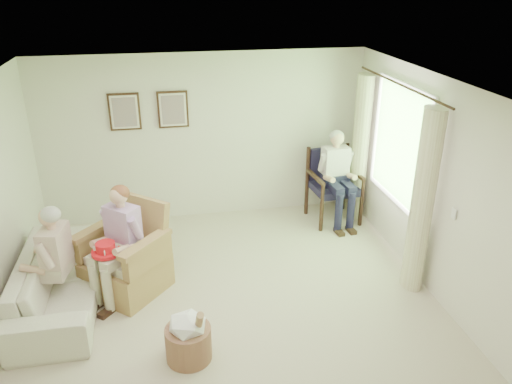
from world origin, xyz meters
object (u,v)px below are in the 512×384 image
(wood_armchair, at_px, (332,182))
(sofa, at_px, (60,279))
(person_wicker, at_px, (121,236))
(red_hat, at_px, (106,250))
(hatbox, at_px, (188,336))
(wicker_armchair, at_px, (126,263))
(person_dark, at_px, (337,171))
(person_sofa, at_px, (52,255))

(wood_armchair, height_order, sofa, wood_armchair)
(person_wicker, height_order, red_hat, person_wicker)
(hatbox, bearing_deg, sofa, 138.78)
(wicker_armchair, height_order, wood_armchair, wicker_armchair)
(wood_armchair, bearing_deg, hatbox, -136.51)
(sofa, distance_m, hatbox, 1.90)
(person_dark, relative_size, hatbox, 2.08)
(sofa, height_order, person_sofa, person_sofa)
(wicker_armchair, relative_size, person_wicker, 0.81)
(wicker_armchair, xyz_separation_m, person_sofa, (-0.75, -0.31, 0.38))
(wicker_armchair, distance_m, person_dark, 3.42)
(person_dark, bearing_deg, person_wicker, -161.40)
(person_sofa, height_order, hatbox, person_sofa)
(wicker_armchair, height_order, hatbox, wicker_armchair)
(person_dark, bearing_deg, sofa, -165.66)
(sofa, relative_size, person_sofa, 1.71)
(wood_armchair, distance_m, person_wicker, 3.53)
(hatbox, bearing_deg, wicker_armchair, 115.71)
(wood_armchair, xyz_separation_m, person_sofa, (-3.90, -1.74, 0.13))
(sofa, distance_m, person_wicker, 0.91)
(wood_armchair, distance_m, person_dark, 0.31)
(wicker_armchair, bearing_deg, hatbox, -23.31)
(sofa, distance_m, person_sofa, 0.45)
(sofa, relative_size, hatbox, 3.17)
(person_wicker, height_order, hatbox, person_wicker)
(person_sofa, bearing_deg, person_wicker, 113.84)
(person_dark, height_order, red_hat, person_dark)
(person_sofa, relative_size, hatbox, 1.86)
(red_hat, relative_size, hatbox, 0.48)
(person_sofa, xyz_separation_m, hatbox, (1.43, -1.09, -0.47))
(wicker_armchair, distance_m, wood_armchair, 3.47)
(red_hat, bearing_deg, wood_armchair, 27.40)
(sofa, bearing_deg, hatbox, -131.22)
(person_wicker, bearing_deg, hatbox, -20.71)
(person_dark, bearing_deg, person_sofa, -163.59)
(wicker_armchair, relative_size, person_sofa, 0.87)
(person_sofa, distance_m, red_hat, 0.58)
(sofa, xyz_separation_m, person_wicker, (0.75, -0.00, 0.50))
(sofa, relative_size, person_wicker, 1.58)
(wood_armchair, height_order, person_dark, person_dark)
(wicker_armchair, xyz_separation_m, wood_armchair, (3.15, 1.43, 0.25))
(sofa, bearing_deg, wicker_armchair, -79.02)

